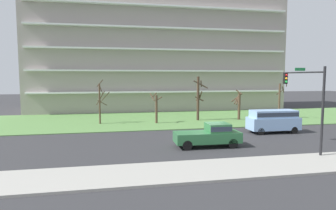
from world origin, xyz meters
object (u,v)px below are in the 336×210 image
Objects in this scene: tree_far_right at (280,99)px; traffic_signal_mast at (308,94)px; tree_right at (239,104)px; pickup_green_near_left at (210,135)px; tree_far_left at (100,102)px; tree_center at (198,97)px; tree_left at (156,107)px; van_blue_center_left at (273,119)px.

traffic_signal_mast is (-7.89, -16.21, 1.70)m from tree_far_right.
tree_right is 16.29m from pickup_green_near_left.
tree_far_left is 0.94× the size of tree_center.
tree_left is at bearing -7.23° from tree_far_left.
tree_center is 0.89× the size of traffic_signal_mast.
pickup_green_near_left is at bearing -103.29° from tree_center.
tree_left is 0.59× the size of traffic_signal_mast.
tree_far_left is 1.33× the size of tree_right.
traffic_signal_mast is at bearing -115.94° from tree_far_right.
tree_far_right reaches higher than tree_far_left.
tree_right reaches higher than pickup_green_near_left.
tree_far_right is 1.08× the size of van_blue_center_left.
tree_left is at bearing 102.61° from pickup_green_near_left.
pickup_green_near_left is at bearing -137.80° from tree_far_right.
traffic_signal_mast is at bearing -45.98° from tree_far_left.
tree_right reaches higher than tree_left.
pickup_green_near_left is (-14.65, -13.28, -1.72)m from tree_far_right.
traffic_signal_mast is (3.47, -16.86, 1.34)m from tree_center.
tree_center is 5.62m from tree_right.
tree_left is at bearing -168.22° from tree_center.
pickup_green_near_left is at bearing 29.27° from van_blue_center_left.
van_blue_center_left is 0.80× the size of traffic_signal_mast.
pickup_green_near_left is (-3.29, -13.93, -2.08)m from tree_center.
tree_center is at bearing 177.11° from tree_right.
tree_far_right is at bearing -124.11° from van_blue_center_left.
tree_left is 11.33m from tree_right.
tree_center is 14.47m from pickup_green_near_left.
van_blue_center_left is at bearing -61.35° from tree_center.
traffic_signal_mast is at bearing 78.44° from van_blue_center_left.
tree_far_right is 0.87× the size of traffic_signal_mast.
tree_center reaches higher than tree_far_left.
tree_right is 0.78× the size of van_blue_center_left.
tree_left is 0.70× the size of pickup_green_near_left.
tree_left is 13.01m from pickup_green_near_left.
tree_center reaches higher than tree_right.
tree_far_left is at bearing 179.28° from tree_far_right.
van_blue_center_left is at bearing 77.27° from traffic_signal_mast.
traffic_signal_mast is at bearing -59.47° from tree_left.
tree_far_left is at bearing 172.77° from tree_left.
tree_left is 0.66× the size of tree_center.
tree_right is at bearing 176.35° from tree_far_right.
pickup_green_near_left is at bearing 156.55° from traffic_signal_mast.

